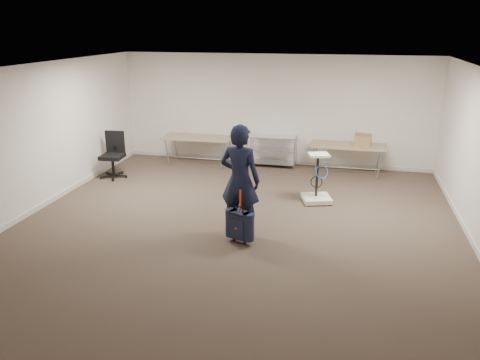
# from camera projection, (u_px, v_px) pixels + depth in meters

# --- Properties ---
(ground) EXTENTS (9.00, 9.00, 0.00)m
(ground) POSITION_uv_depth(u_px,v_px,m) (233.00, 233.00, 8.24)
(ground) COLOR #423528
(ground) RESTS_ON ground
(room_shell) EXTENTS (8.00, 9.00, 9.00)m
(room_shell) POSITION_uv_depth(u_px,v_px,m) (249.00, 202.00, 9.50)
(room_shell) COLOR silver
(room_shell) RESTS_ON ground
(folding_table_left) EXTENTS (1.80, 0.75, 0.73)m
(folding_table_left) POSITION_uv_depth(u_px,v_px,m) (198.00, 139.00, 12.08)
(folding_table_left) COLOR #977D5D
(folding_table_left) RESTS_ON ground
(folding_table_right) EXTENTS (1.80, 0.75, 0.73)m
(folding_table_right) POSITION_uv_depth(u_px,v_px,m) (348.00, 147.00, 11.27)
(folding_table_right) COLOR #977D5D
(folding_table_right) RESTS_ON ground
(wire_shelf) EXTENTS (1.22, 0.47, 0.80)m
(wire_shelf) POSITION_uv_depth(u_px,v_px,m) (272.00, 149.00, 11.98)
(wire_shelf) COLOR silver
(wire_shelf) RESTS_ON ground
(person) EXTENTS (0.77, 0.57, 1.94)m
(person) POSITION_uv_depth(u_px,v_px,m) (240.00, 180.00, 7.95)
(person) COLOR black
(person) RESTS_ON ground
(suitcase) EXTENTS (0.39, 0.31, 0.94)m
(suitcase) POSITION_uv_depth(u_px,v_px,m) (240.00, 225.00, 7.76)
(suitcase) COLOR #161D31
(suitcase) RESTS_ON ground
(office_chair) EXTENTS (0.66, 0.66, 1.08)m
(office_chair) POSITION_uv_depth(u_px,v_px,m) (114.00, 164.00, 11.16)
(office_chair) COLOR black
(office_chair) RESTS_ON ground
(equipment_cart) EXTENTS (0.69, 0.69, 1.03)m
(equipment_cart) POSITION_uv_depth(u_px,v_px,m) (317.00, 189.00, 9.60)
(equipment_cart) COLOR beige
(equipment_cart) RESTS_ON ground
(cardboard_box) EXTENTS (0.41, 0.33, 0.29)m
(cardboard_box) POSITION_uv_depth(u_px,v_px,m) (363.00, 140.00, 11.11)
(cardboard_box) COLOR olive
(cardboard_box) RESTS_ON folding_table_right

